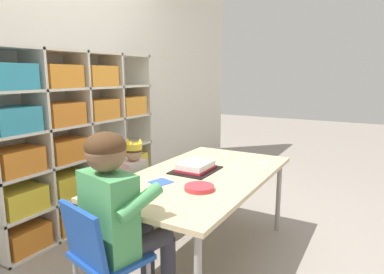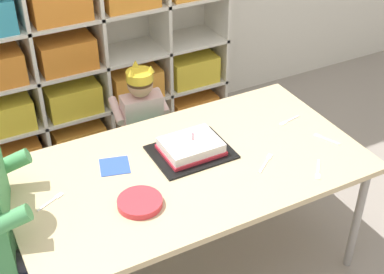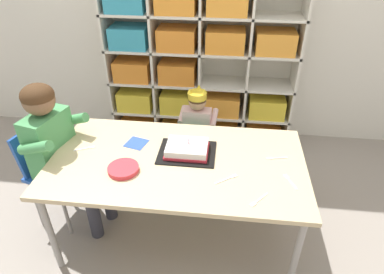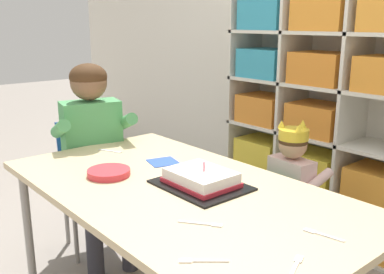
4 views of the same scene
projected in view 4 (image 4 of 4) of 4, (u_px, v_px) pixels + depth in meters
The scene contains 14 objects.
storage_cubby_shelf at pixel (343, 124), 2.45m from camera, with size 1.63×0.32×1.49m.
activity_table at pixel (178, 197), 1.71m from camera, with size 1.52×0.83×0.63m.
classroom_chair_blue at pixel (281, 217), 2.10m from camera, with size 0.33×0.33×0.56m.
child_with_crown at pixel (297, 183), 2.12m from camera, with size 0.31×0.31×0.80m.
classroom_chair_adult_side at pixel (92, 171), 2.44m from camera, with size 0.39×0.41×0.71m.
adult_helper_seated at pixel (95, 141), 2.29m from camera, with size 0.47×0.45×1.04m.
birthday_cake_on_tray at pixel (201, 180), 1.70m from camera, with size 0.35×0.27×0.10m.
paper_plate_stack at pixel (109, 172), 1.82m from camera, with size 0.18×0.18×0.03m, color #DB333D.
paper_napkin_square at pixel (163, 162), 1.99m from camera, with size 0.12×0.12×0.00m, color #3356B7.
fork_at_table_front_edge at pixel (200, 261), 1.17m from camera, with size 0.10×0.11×0.00m.
fork_near_cake_tray at pixel (296, 266), 1.15m from camera, with size 0.06×0.12×0.00m.
fork_scattered_mid_table at pixel (321, 234), 1.32m from camera, with size 0.13×0.04×0.00m.
fork_near_child_seat at pixel (203, 224), 1.38m from camera, with size 0.12×0.10×0.00m.
fork_beside_plate_stack at pixel (111, 151), 2.16m from camera, with size 0.12×0.07×0.00m.
Camera 4 is at (1.25, -0.99, 1.25)m, focal length 41.09 mm.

